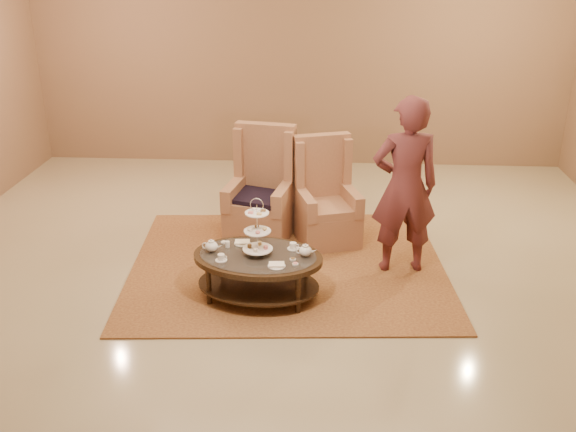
# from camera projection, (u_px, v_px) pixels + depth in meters

# --- Properties ---
(ground) EXTENTS (8.00, 8.00, 0.00)m
(ground) POSITION_uv_depth(u_px,v_px,m) (281.00, 286.00, 6.44)
(ground) COLOR tan
(ground) RESTS_ON ground
(ceiling) EXTENTS (8.00, 8.00, 0.02)m
(ceiling) POSITION_uv_depth(u_px,v_px,m) (281.00, 286.00, 6.44)
(ceiling) COLOR silver
(ceiling) RESTS_ON ground
(wall_back) EXTENTS (8.00, 0.04, 3.50)m
(wall_back) POSITION_uv_depth(u_px,v_px,m) (300.00, 49.00, 9.44)
(wall_back) COLOR #8B674B
(wall_back) RESTS_ON ground
(rug) EXTENTS (3.48, 2.97, 0.02)m
(rug) POSITION_uv_depth(u_px,v_px,m) (288.00, 265.00, 6.84)
(rug) COLOR #9D6D37
(rug) RESTS_ON ground
(tea_table) EXTENTS (1.34, 1.00, 1.04)m
(tea_table) POSITION_uv_depth(u_px,v_px,m) (258.00, 263.00, 6.09)
(tea_table) COLOR black
(tea_table) RESTS_ON ground
(armchair_left) EXTENTS (0.82, 0.84, 1.30)m
(armchair_left) POSITION_uv_depth(u_px,v_px,m) (262.00, 200.00, 7.40)
(armchair_left) COLOR #A8714F
(armchair_left) RESTS_ON ground
(armchair_right) EXTENTS (0.82, 0.84, 1.21)m
(armchair_right) POSITION_uv_depth(u_px,v_px,m) (325.00, 207.00, 7.32)
(armchair_right) COLOR #A8714F
(armchair_right) RESTS_ON ground
(person) EXTENTS (0.73, 0.53, 1.86)m
(person) POSITION_uv_depth(u_px,v_px,m) (405.00, 187.00, 6.42)
(person) COLOR #5A2628
(person) RESTS_ON ground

